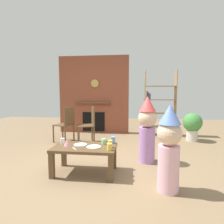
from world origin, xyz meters
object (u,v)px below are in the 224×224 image
object	(u,v)px
paper_cup_far_right	(109,147)
paper_cup_near_right	(104,141)
paper_plate_front	(80,145)
dining_chair_middle	(89,123)
paper_cup_center	(110,144)
paper_cup_far_left	(113,140)
paper_plate_rear	(94,147)
potted_plant_tall	(192,124)
paper_cup_near_left	(63,141)
coffee_table	(85,151)
bookshelf	(157,106)
birthday_cake_slice	(67,143)
dining_chair_left	(66,122)
child_in_pink	(147,128)
child_with_cone_hat	(169,146)

from	to	relation	value
paper_cup_far_right	paper_cup_near_right	bearing A→B (deg)	112.89
paper_plate_front	dining_chair_middle	distance (m)	1.70
paper_cup_center	paper_cup_far_left	world-z (taller)	same
paper_cup_near_right	paper_plate_rear	size ratio (longest dim) A/B	0.41
paper_cup_far_left	potted_plant_tall	xyz separation A→B (m)	(1.87, 2.01, -0.05)
paper_cup_near_left	paper_cup_far_right	world-z (taller)	paper_cup_far_right
coffee_table	paper_cup_near_right	size ratio (longest dim) A/B	10.71
bookshelf	paper_cup_far_right	size ratio (longest dim) A/B	19.45
birthday_cake_slice	dining_chair_left	xyz separation A→B (m)	(-0.65, 1.72, 0.05)
bookshelf	dining_chair_middle	distance (m)	2.14
paper_cup_near_left	dining_chair_middle	size ratio (longest dim) A/B	0.11
dining_chair_middle	paper_plate_front	bearing A→B (deg)	78.60
coffee_table	paper_cup_far_left	size ratio (longest dim) A/B	8.78
paper_cup_near_right	paper_plate_rear	world-z (taller)	paper_cup_near_right
coffee_table	birthday_cake_slice	size ratio (longest dim) A/B	9.49
paper_cup_near_right	coffee_table	bearing A→B (deg)	-151.96
paper_cup_far_left	paper_cup_near_left	bearing A→B (deg)	-169.30
dining_chair_middle	paper_cup_far_right	bearing A→B (deg)	91.34
paper_cup_far_left	child_in_pink	size ratio (longest dim) A/B	0.09
bookshelf	dining_chair_middle	size ratio (longest dim) A/B	2.11
paper_cup_center	dining_chair_left	size ratio (longest dim) A/B	0.12
paper_cup_far_right	child_with_cone_hat	xyz separation A→B (m)	(0.77, -0.24, 0.11)
paper_cup_far_right	paper_plate_front	world-z (taller)	paper_cup_far_right
paper_cup_far_right	potted_plant_tall	distance (m)	3.03
coffee_table	paper_plate_front	bearing A→B (deg)	147.74
paper_cup_near_left	paper_cup_center	size ratio (longest dim) A/B	0.89
bookshelf	paper_cup_far_left	size ratio (longest dim) A/B	17.57
paper_cup_near_right	birthday_cake_slice	world-z (taller)	paper_cup_near_right
paper_cup_near_left	dining_chair_middle	world-z (taller)	dining_chair_middle
paper_plate_rear	child_with_cone_hat	distance (m)	1.10
paper_cup_near_right	potted_plant_tall	bearing A→B (deg)	46.05
paper_plate_rear	paper_cup_far_right	bearing A→B (deg)	-25.19
potted_plant_tall	dining_chair_middle	bearing A→B (deg)	-169.39
paper_cup_near_right	paper_cup_far_left	world-z (taller)	paper_cup_far_left
paper_cup_center	paper_cup_far_right	size ratio (longest dim) A/B	1.11
paper_cup_near_left	child_in_pink	xyz separation A→B (m)	(1.36, 0.51, 0.15)
paper_cup_far_right	birthday_cake_slice	xyz separation A→B (m)	(-0.68, 0.16, -0.01)
child_with_cone_hat	dining_chair_middle	bearing A→B (deg)	-35.89
birthday_cake_slice	coffee_table	bearing A→B (deg)	-0.43
coffee_table	potted_plant_tall	world-z (taller)	potted_plant_tall
paper_plate_rear	dining_chair_middle	world-z (taller)	dining_chair_middle
paper_plate_front	dining_chair_left	distance (m)	1.87
bookshelf	potted_plant_tall	distance (m)	1.11
paper_plate_rear	paper_plate_front	bearing A→B (deg)	159.33
paper_cup_center	paper_plate_front	bearing A→B (deg)	171.19
paper_cup_far_right	birthday_cake_slice	distance (m)	0.70
coffee_table	paper_cup_near_left	distance (m)	0.40
paper_cup_far_left	birthday_cake_slice	size ratio (longest dim) A/B	1.08
paper_cup_near_left	birthday_cake_slice	size ratio (longest dim) A/B	0.96
paper_cup_center	potted_plant_tall	xyz separation A→B (m)	(1.88, 2.25, -0.05)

